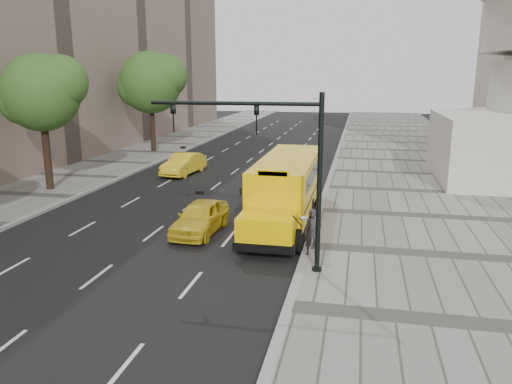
% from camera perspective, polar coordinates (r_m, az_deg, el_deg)
% --- Properties ---
extents(ground, '(140.00, 140.00, 0.00)m').
position_cam_1_polar(ground, '(27.10, -5.52, -1.65)').
color(ground, black).
rests_on(ground, ground).
extents(sidewalk_museum, '(12.00, 140.00, 0.15)m').
position_cam_1_polar(sidewalk_museum, '(26.23, 20.42, -2.79)').
color(sidewalk_museum, gray).
rests_on(sidewalk_museum, ground).
extents(sidewalk_far, '(6.00, 140.00, 0.15)m').
position_cam_1_polar(sidewalk_far, '(32.06, -24.65, -0.34)').
color(sidewalk_far, gray).
rests_on(sidewalk_far, ground).
extents(curb_museum, '(0.30, 140.00, 0.15)m').
position_cam_1_polar(curb_museum, '(25.97, 7.23, -2.19)').
color(curb_museum, gray).
rests_on(curb_museum, ground).
extents(curb_far, '(0.30, 140.00, 0.15)m').
position_cam_1_polar(curb_far, '(30.39, -20.09, -0.62)').
color(curb_far, gray).
rests_on(curb_far, ground).
extents(tree_b, '(5.09, 4.53, 8.18)m').
position_cam_1_polar(tree_b, '(32.20, -23.24, 10.46)').
color(tree_b, black).
rests_on(tree_b, ground).
extents(tree_c, '(6.12, 5.44, 8.97)m').
position_cam_1_polar(tree_c, '(46.05, -11.85, 12.21)').
color(tree_c, black).
rests_on(tree_c, ground).
extents(school_bus, '(2.96, 11.56, 3.19)m').
position_cam_1_polar(school_bus, '(24.46, 3.59, 1.00)').
color(school_bus, '#FFC800').
rests_on(school_bus, ground).
extents(taxi_near, '(1.90, 4.33, 1.45)m').
position_cam_1_polar(taxi_near, '(22.50, -6.37, -2.88)').
color(taxi_near, gold).
rests_on(taxi_near, ground).
extents(taxi_far, '(2.12, 4.69, 1.49)m').
position_cam_1_polar(taxi_far, '(35.88, -8.27, 3.19)').
color(taxi_far, gold).
rests_on(taxi_far, ground).
extents(pedestrian, '(0.71, 0.51, 1.81)m').
position_cam_1_polar(pedestrian, '(19.36, 6.52, -4.57)').
color(pedestrian, '#2B272E').
rests_on(pedestrian, sidewalk_museum).
extents(traffic_signal, '(6.18, 0.36, 6.40)m').
position_cam_1_polar(traffic_signal, '(17.23, 2.65, 3.68)').
color(traffic_signal, black).
rests_on(traffic_signal, ground).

